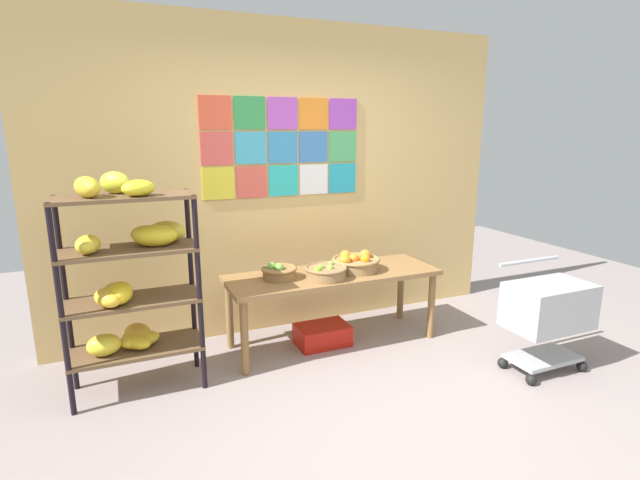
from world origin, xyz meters
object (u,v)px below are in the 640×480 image
at_px(shopping_cart, 548,310).
at_px(fruit_basket_right, 279,272).
at_px(produce_crate_under_table, 322,335).
at_px(fruit_basket_left, 326,272).
at_px(display_table, 333,281).
at_px(banana_shelf_unit, 130,273).
at_px(fruit_basket_centre, 356,262).

bearing_deg(shopping_cart, fruit_basket_right, 156.47).
xyz_separation_m(fruit_basket_right, shopping_cart, (1.74, -1.10, -0.20)).
height_order(fruit_basket_right, produce_crate_under_table, fruit_basket_right).
height_order(fruit_basket_left, produce_crate_under_table, fruit_basket_left).
bearing_deg(display_table, banana_shelf_unit, -174.58).
bearing_deg(fruit_basket_centre, banana_shelf_unit, -175.41).
bearing_deg(fruit_basket_centre, fruit_basket_right, 176.80).
height_order(banana_shelf_unit, fruit_basket_left, banana_shelf_unit).
xyz_separation_m(display_table, shopping_cart, (1.27, -1.07, -0.07)).
height_order(banana_shelf_unit, fruit_basket_centre, banana_shelf_unit).
bearing_deg(produce_crate_under_table, display_table, 1.80).
bearing_deg(display_table, fruit_basket_centre, -1.77).
distance_m(fruit_basket_right, produce_crate_under_table, 0.70).
bearing_deg(fruit_basket_left, display_table, 45.26).
bearing_deg(fruit_basket_centre, produce_crate_under_table, 179.38).
height_order(fruit_basket_right, shopping_cart, shopping_cart).
bearing_deg(shopping_cart, produce_crate_under_table, 150.92).
height_order(fruit_basket_right, fruit_basket_centre, fruit_basket_centre).
xyz_separation_m(fruit_basket_right, produce_crate_under_table, (0.37, -0.03, -0.59)).
distance_m(banana_shelf_unit, fruit_basket_centre, 1.80).
relative_size(banana_shelf_unit, produce_crate_under_table, 3.46).
relative_size(fruit_basket_left, produce_crate_under_table, 0.77).
height_order(display_table, fruit_basket_centre, fruit_basket_centre).
height_order(banana_shelf_unit, display_table, banana_shelf_unit).
bearing_deg(banana_shelf_unit, fruit_basket_centre, 4.59).
relative_size(display_table, shopping_cart, 2.17).
bearing_deg(shopping_cart, display_table, 148.77).
height_order(display_table, fruit_basket_left, fruit_basket_left).
relative_size(banana_shelf_unit, fruit_basket_left, 4.48).
bearing_deg(produce_crate_under_table, fruit_basket_centre, -0.62).
distance_m(banana_shelf_unit, display_table, 1.61).
distance_m(display_table, shopping_cart, 1.66).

